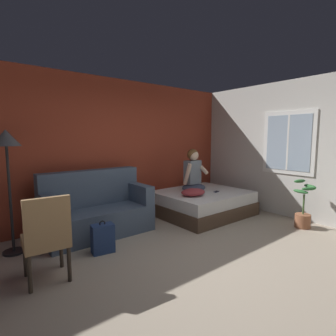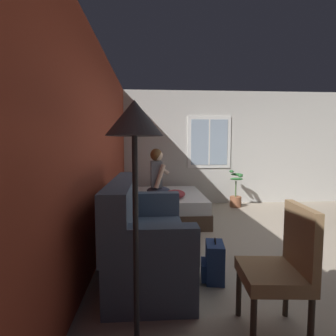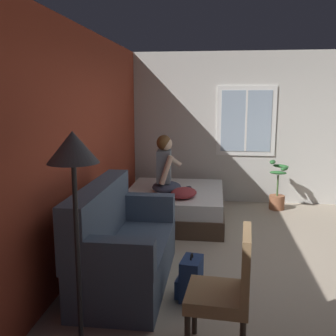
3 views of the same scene
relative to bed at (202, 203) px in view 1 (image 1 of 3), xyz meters
name	(u,v)px [view 1 (image 1 of 3)]	position (x,y,z in m)	size (l,w,h in m)	color
ground_plane	(201,266)	(-1.62, -1.54, -0.24)	(40.00, 40.00, 0.00)	tan
wall_back_accent	(108,150)	(-1.62, 0.97, 1.11)	(10.68, 0.16, 2.70)	#993823
wall_side_with_window	(311,150)	(1.30, -1.54, 1.12)	(0.19, 6.26, 2.70)	silver
bed	(202,203)	(0.00, 0.00, 0.00)	(1.80, 1.52, 0.48)	#4C3828
couch	(97,210)	(-2.16, 0.34, 0.16)	(1.70, 0.83, 1.04)	#47566B
side_chair	(46,235)	(-3.20, -0.73, 0.30)	(0.49, 0.49, 0.98)	#382D23
person_seated	(193,174)	(-0.15, 0.13, 0.60)	(0.54, 0.47, 0.88)	#383D51
backpack	(103,239)	(-2.41, -0.40, -0.04)	(0.32, 0.27, 0.46)	navy
throw_pillow	(193,192)	(-0.44, -0.17, 0.31)	(0.48, 0.36, 0.14)	#993338
cell_phone	(216,192)	(0.19, -0.21, 0.25)	(0.07, 0.14, 0.01)	black
floor_lamp	(7,150)	(-3.38, 0.35, 1.19)	(0.36, 0.36, 1.70)	black
potted_plant	(303,211)	(0.79, -1.69, 0.07)	(0.39, 0.37, 0.85)	#995B3D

